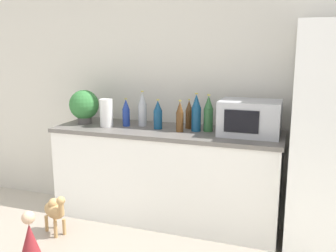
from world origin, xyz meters
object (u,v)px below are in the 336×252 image
object	(u,v)px
back_bottle_0	(126,113)
wise_man_figurine_blue	(30,237)
paper_towel_roll	(106,113)
back_bottle_6	(196,113)
back_bottle_5	(142,109)
back_bottle_2	(189,115)
back_bottle_4	(158,115)
back_bottle_1	(180,117)
potted_plant	(84,106)
back_bottle_3	(208,114)
microwave	(250,118)
camel_figurine	(55,210)

from	to	relation	value
back_bottle_0	wise_man_figurine_blue	xyz separation A→B (m)	(0.68, -2.13, -0.01)
paper_towel_roll	back_bottle_6	size ratio (longest dim) A/B	0.76
back_bottle_5	back_bottle_6	bearing A→B (deg)	-6.51
back_bottle_2	back_bottle_4	size ratio (longest dim) A/B	1.00
back_bottle_1	potted_plant	bearing A→B (deg)	176.83
back_bottle_1	wise_man_figurine_blue	distance (m)	2.07
back_bottle_0	back_bottle_5	world-z (taller)	back_bottle_5
paper_towel_roll	back_bottle_4	size ratio (longest dim) A/B	0.96
back_bottle_0	back_bottle_5	distance (m)	0.15
back_bottle_0	back_bottle_5	bearing A→B (deg)	23.36
back_bottle_3	back_bottle_4	bearing A→B (deg)	-173.83
back_bottle_2	back_bottle_3	world-z (taller)	back_bottle_3
back_bottle_2	potted_plant	bearing A→B (deg)	-174.17
back_bottle_5	microwave	bearing A→B (deg)	-2.95
paper_towel_roll	back_bottle_0	xyz separation A→B (m)	(0.16, 0.08, -0.00)
paper_towel_roll	back_bottle_0	bearing A→B (deg)	27.24
paper_towel_roll	back_bottle_2	world-z (taller)	back_bottle_2
camel_figurine	wise_man_figurine_blue	distance (m)	0.16
potted_plant	wise_man_figurine_blue	bearing A→B (deg)	-62.38
potted_plant	back_bottle_5	world-z (taller)	back_bottle_5
back_bottle_5	back_bottle_0	bearing A→B (deg)	-156.64
back_bottle_0	back_bottle_1	distance (m)	0.53
back_bottle_4	back_bottle_5	world-z (taller)	back_bottle_5
back_bottle_1	back_bottle_3	xyz separation A→B (m)	(0.22, 0.10, 0.02)
potted_plant	back_bottle_0	size ratio (longest dim) A/B	1.24
back_bottle_3	wise_man_figurine_blue	distance (m)	2.16
paper_towel_roll	microwave	world-z (taller)	microwave
back_bottle_1	wise_man_figurine_blue	size ratio (longest dim) A/B	1.76
back_bottle_4	microwave	bearing A→B (deg)	1.76
back_bottle_0	back_bottle_4	xyz separation A→B (m)	(0.31, -0.02, 0.00)
paper_towel_roll	camel_figurine	bearing A→B (deg)	-66.49
back_bottle_1	back_bottle_3	world-z (taller)	back_bottle_3
paper_towel_roll	wise_man_figurine_blue	size ratio (longest dim) A/B	1.63
microwave	wise_man_figurine_blue	xyz separation A→B (m)	(-0.41, -2.14, -0.03)
camel_figurine	potted_plant	bearing A→B (deg)	119.06
back_bottle_4	back_bottle_5	bearing A→B (deg)	157.36
potted_plant	back_bottle_6	size ratio (longest dim) A/B	0.96
back_bottle_6	wise_man_figurine_blue	world-z (taller)	back_bottle_6
back_bottle_2	camel_figurine	xyz separation A→B (m)	(0.11, -2.06, 0.01)
potted_plant	microwave	size ratio (longest dim) A/B	0.65
back_bottle_0	back_bottle_3	size ratio (longest dim) A/B	0.81
back_bottle_0	camel_figurine	xyz separation A→B (m)	(0.67, -1.97, 0.01)
paper_towel_roll	back_bottle_5	world-z (taller)	back_bottle_5
potted_plant	paper_towel_roll	bearing A→B (deg)	-14.28
wise_man_figurine_blue	back_bottle_0	bearing A→B (deg)	107.83
back_bottle_3	back_bottle_6	size ratio (longest dim) A/B	0.96
paper_towel_roll	back_bottle_0	world-z (taller)	back_bottle_0
potted_plant	back_bottle_4	size ratio (longest dim) A/B	1.21
microwave	back_bottle_6	xyz separation A→B (m)	(-0.44, -0.01, 0.01)
potted_plant	back_bottle_2	distance (m)	0.99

